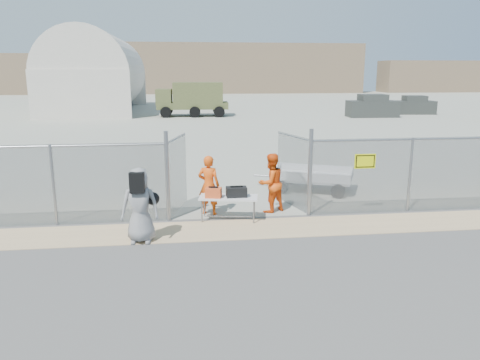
{
  "coord_description": "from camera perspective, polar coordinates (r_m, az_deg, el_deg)",
  "views": [
    {
      "loc": [
        -1.58,
        -10.58,
        4.06
      ],
      "look_at": [
        0.0,
        2.0,
        1.1
      ],
      "focal_mm": 35.0,
      "sensor_mm": 36.0,
      "label": 1
    }
  ],
  "objects": [
    {
      "name": "military_truck",
      "position": [
        43.33,
        -5.81,
        9.74
      ],
      "size": [
        6.49,
        2.6,
        3.06
      ],
      "primitive_type": null,
      "rotation": [
        0.0,
        0.0,
        -0.04
      ],
      "color": "#53592F",
      "rests_on": "ground"
    },
    {
      "name": "distant_hills",
      "position": [
        88.82,
        -3.01,
        13.42
      ],
      "size": [
        140.0,
        6.0,
        9.0
      ],
      "primitive_type": null,
      "color": "#7F684F",
      "rests_on": "ground"
    },
    {
      "name": "security_worker_right",
      "position": [
        13.68,
        3.78,
        -0.36
      ],
      "size": [
        1.06,
        0.98,
        1.74
      ],
      "primitive_type": "imported",
      "rotation": [
        0.0,
        0.0,
        3.63
      ],
      "color": "#EC510F",
      "rests_on": "ground"
    },
    {
      "name": "security_worker_left",
      "position": [
        13.43,
        -3.83,
        -0.64
      ],
      "size": [
        0.74,
        0.61,
        1.73
      ],
      "primitive_type": "imported",
      "rotation": [
        0.0,
        0.0,
        2.78
      ],
      "color": "#EC510F",
      "rests_on": "ground"
    },
    {
      "name": "dirt_strip",
      "position": [
        12.37,
        0.58,
        -5.99
      ],
      "size": [
        44.0,
        1.6,
        0.01
      ],
      "primitive_type": "cube",
      "color": "tan",
      "rests_on": "ground"
    },
    {
      "name": "parked_vehicle_mid",
      "position": [
        48.42,
        20.45,
        8.55
      ],
      "size": [
        3.97,
        2.14,
        1.72
      ],
      "primitive_type": null,
      "rotation": [
        0.0,
        0.0,
        -0.11
      ],
      "color": "#343834",
      "rests_on": "ground"
    },
    {
      "name": "utility_trailer",
      "position": [
        16.35,
        8.84,
        0.12
      ],
      "size": [
        3.88,
        3.04,
        0.84
      ],
      "primitive_type": null,
      "rotation": [
        0.0,
        0.0,
        -0.42
      ],
      "color": "silver",
      "rests_on": "ground"
    },
    {
      "name": "folding_table",
      "position": [
        13.01,
        -1.41,
        -3.48
      ],
      "size": [
        1.69,
        0.95,
        0.68
      ],
      "primitive_type": null,
      "rotation": [
        0.0,
        0.0,
        -0.19
      ],
      "color": "silver",
      "rests_on": "ground"
    },
    {
      "name": "visitor",
      "position": [
        11.47,
        -12.11,
        -3.04
      ],
      "size": [
        0.95,
        0.66,
        1.84
      ],
      "primitive_type": "imported",
      "rotation": [
        0.0,
        0.0,
        -0.09
      ],
      "color": "gray",
      "rests_on": "ground"
    },
    {
      "name": "tarmac_inside",
      "position": [
        52.76,
        -5.5,
        8.69
      ],
      "size": [
        160.0,
        80.0,
        0.01
      ],
      "primitive_type": "cube",
      "color": "#989888",
      "rests_on": "ground"
    },
    {
      "name": "quonset_hangar",
      "position": [
        51.27,
        -17.04,
        12.53
      ],
      "size": [
        9.0,
        18.0,
        8.0
      ],
      "primitive_type": null,
      "color": "beige",
      "rests_on": "ground"
    },
    {
      "name": "black_duffel",
      "position": [
        12.87,
        -0.43,
        -1.46
      ],
      "size": [
        0.57,
        0.34,
        0.27
      ],
      "primitive_type": "cube",
      "rotation": [
        0.0,
        0.0,
        0.02
      ],
      "color": "black",
      "rests_on": "folding_table"
    },
    {
      "name": "orange_bag",
      "position": [
        12.82,
        -3.26,
        -1.55
      ],
      "size": [
        0.48,
        0.38,
        0.27
      ],
      "primitive_type": "cube",
      "rotation": [
        0.0,
        0.0,
        -0.24
      ],
      "color": "#EA5625",
      "rests_on": "folding_table"
    },
    {
      "name": "chain_link_fence",
      "position": [
        13.02,
        0.0,
        -0.0
      ],
      "size": [
        40.0,
        0.2,
        2.2
      ],
      "primitive_type": null,
      "color": "gray",
      "rests_on": "ground"
    },
    {
      "name": "parked_vehicle_near",
      "position": [
        44.1,
        15.82,
        8.67
      ],
      "size": [
        4.46,
        2.17,
        1.98
      ],
      "primitive_type": null,
      "rotation": [
        0.0,
        0.0,
        -0.04
      ],
      "color": "#343834",
      "rests_on": "ground"
    },
    {
      "name": "ground",
      "position": [
        11.44,
        1.26,
        -7.65
      ],
      "size": [
        160.0,
        160.0,
        0.0
      ],
      "primitive_type": "plane",
      "color": "#4D4C4C"
    }
  ]
}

